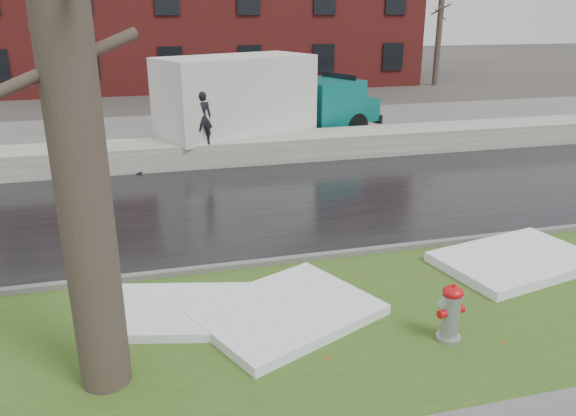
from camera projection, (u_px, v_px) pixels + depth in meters
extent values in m
plane|color=#47423D|center=(283.00, 291.00, 9.55)|extent=(120.00, 120.00, 0.00)
cube|color=#2D501A|center=(303.00, 328.00, 8.40)|extent=(60.00, 4.50, 0.04)
cube|color=black|center=(237.00, 205.00, 13.64)|extent=(60.00, 7.00, 0.03)
cube|color=slate|center=(198.00, 134.00, 21.38)|extent=(60.00, 9.00, 0.03)
cube|color=slate|center=(269.00, 263.00, 10.44)|extent=(60.00, 0.15, 0.14)
cube|color=#BCB8AC|center=(213.00, 151.00, 17.35)|extent=(60.00, 1.60, 0.75)
cube|color=maroon|center=(196.00, 1.00, 35.67)|extent=(26.00, 12.00, 10.00)
cylinder|color=brown|center=(59.00, 33.00, 30.69)|extent=(0.36, 0.36, 6.50)
cylinder|color=brown|center=(56.00, 15.00, 30.37)|extent=(0.84, 1.62, 0.73)
cylinder|color=brown|center=(58.00, 27.00, 30.57)|extent=(1.40, 0.61, 0.63)
cylinder|color=brown|center=(439.00, 31.00, 34.18)|extent=(0.36, 0.36, 6.50)
cylinder|color=brown|center=(441.00, 14.00, 33.86)|extent=(0.84, 1.62, 0.73)
cylinder|color=brown|center=(440.00, 25.00, 34.06)|extent=(1.40, 0.61, 0.63)
cylinder|color=#94979B|center=(450.00, 316.00, 7.94)|extent=(0.30, 0.30, 0.76)
ellipsoid|color=red|center=(453.00, 292.00, 7.82)|extent=(0.35, 0.35, 0.18)
cylinder|color=red|center=(454.00, 286.00, 7.78)|extent=(0.06, 0.06, 0.05)
cylinder|color=red|center=(442.00, 314.00, 7.85)|extent=(0.13, 0.14, 0.12)
cylinder|color=red|center=(460.00, 309.00, 7.98)|extent=(0.13, 0.14, 0.12)
cylinder|color=#94979B|center=(443.00, 306.00, 8.05)|extent=(0.17, 0.14, 0.15)
cylinder|color=brown|center=(68.00, 73.00, 5.90)|extent=(0.62, 0.62, 7.70)
cylinder|color=brown|center=(67.00, 63.00, 5.87)|extent=(1.54, 0.67, 0.69)
cube|color=black|center=(266.00, 131.00, 19.14)|extent=(7.07, 3.58, 0.20)
cube|color=silver|center=(236.00, 95.00, 18.03)|extent=(5.40, 3.95, 2.45)
cube|color=#0B6864|center=(325.00, 101.00, 20.34)|extent=(2.75, 2.80, 1.54)
cube|color=#0B6864|center=(351.00, 108.00, 21.21)|extent=(1.76, 2.26, 0.82)
cube|color=black|center=(338.00, 85.00, 20.52)|extent=(0.75, 1.71, 0.82)
cube|color=black|center=(153.00, 158.00, 16.87)|extent=(1.85, 1.59, 0.61)
cylinder|color=black|center=(356.00, 127.00, 20.30)|extent=(1.03, 0.63, 1.00)
cylinder|color=black|center=(322.00, 119.00, 21.74)|extent=(1.03, 0.63, 1.00)
cylinder|color=black|center=(260.00, 142.00, 17.93)|extent=(1.03, 0.63, 1.00)
cylinder|color=black|center=(229.00, 132.00, 19.37)|extent=(1.03, 0.63, 1.00)
cylinder|color=black|center=(221.00, 149.00, 17.11)|extent=(1.03, 0.63, 1.00)
cylinder|color=black|center=(192.00, 138.00, 18.55)|extent=(1.03, 0.63, 1.00)
imported|color=black|center=(202.00, 118.00, 16.33)|extent=(0.59, 0.40, 1.56)
cube|color=white|center=(285.00, 311.00, 8.68)|extent=(3.19, 2.89, 0.16)
cube|color=white|center=(179.00, 311.00, 8.70)|extent=(2.51, 2.06, 0.14)
cube|color=white|center=(515.00, 260.00, 10.40)|extent=(3.11, 2.34, 0.18)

